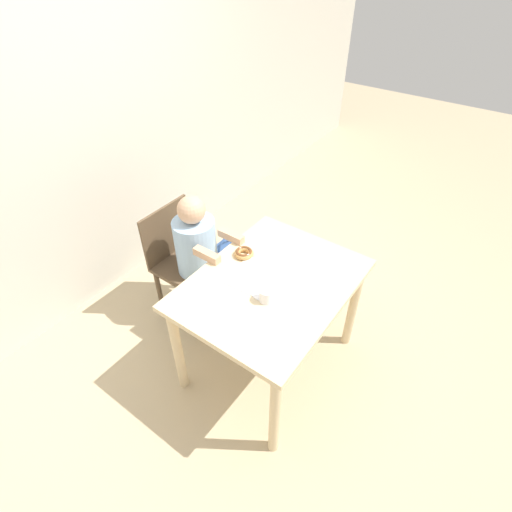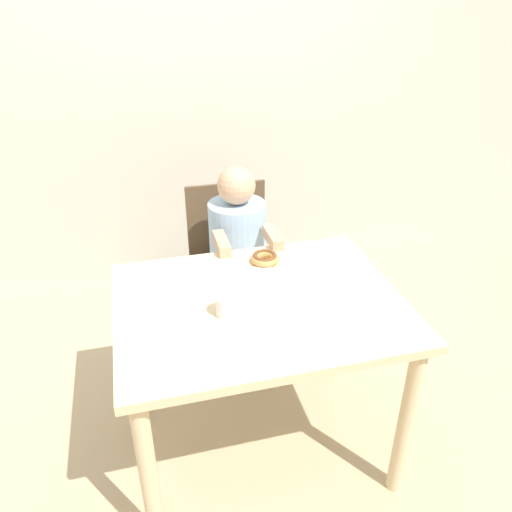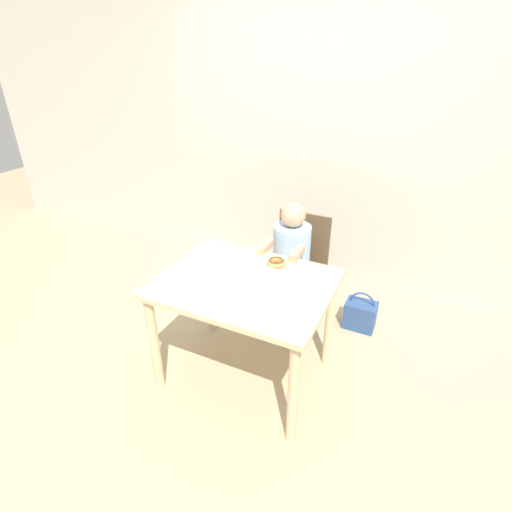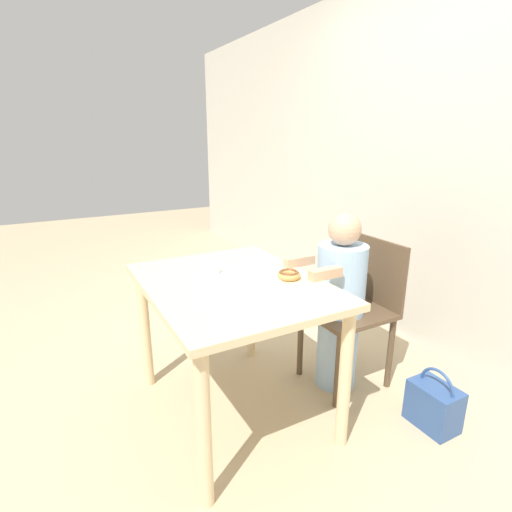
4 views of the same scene
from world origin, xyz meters
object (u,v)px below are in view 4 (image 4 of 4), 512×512
at_px(child_figure, 339,304).
at_px(donut, 289,275).
at_px(handbag, 434,405).
at_px(cup, 211,268).
at_px(chair, 355,308).

relative_size(child_figure, donut, 8.91).
bearing_deg(handbag, child_figure, -158.85).
relative_size(donut, cup, 1.54).
bearing_deg(cup, handbag, 51.12).
bearing_deg(cup, chair, 76.59).
bearing_deg(handbag, donut, -130.78).
xyz_separation_m(chair, child_figure, (0.00, -0.12, 0.05)).
xyz_separation_m(child_figure, cup, (-0.20, -0.70, 0.27)).
distance_m(child_figure, cup, 0.77).
distance_m(child_figure, handbag, 0.70).
relative_size(child_figure, handbag, 3.19).
height_order(chair, donut, chair).
bearing_deg(child_figure, donut, -84.81).
height_order(chair, handbag, chair).
bearing_deg(donut, child_figure, 95.19).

